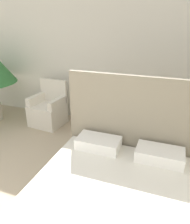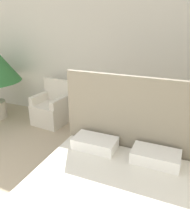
{
  "view_description": "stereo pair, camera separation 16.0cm",
  "coord_description": "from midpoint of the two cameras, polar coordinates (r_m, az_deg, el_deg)",
  "views": [
    {
      "loc": [
        1.66,
        -0.16,
        2.01
      ],
      "look_at": [
        0.56,
        2.81,
        0.66
      ],
      "focal_mm": 35.0,
      "sensor_mm": 36.0,
      "label": 1
    },
    {
      "loc": [
        1.81,
        -0.1,
        2.01
      ],
      "look_at": [
        0.56,
        2.81,
        0.66
      ],
      "focal_mm": 35.0,
      "sensor_mm": 36.0,
      "label": 2
    }
  ],
  "objects": [
    {
      "name": "bed",
      "position": [
        2.24,
        0.87,
        -26.54
      ],
      "size": [
        1.66,
        2.24,
        1.43
      ],
      "color": "#4C4238",
      "rests_on": "ground_plane"
    },
    {
      "name": "wall_back",
      "position": [
        4.44,
        -2.99,
        15.81
      ],
      "size": [
        10.0,
        0.06,
        2.9
      ],
      "color": "silver",
      "rests_on": "ground_plane"
    },
    {
      "name": "armchair_near_window_left",
      "position": [
        4.56,
        -13.13,
        0.19
      ],
      "size": [
        0.67,
        0.63,
        0.89
      ],
      "rotation": [
        0.0,
        0.0,
        -0.09
      ],
      "color": "silver",
      "rests_on": "ground_plane"
    },
    {
      "name": "armchair_near_window_right",
      "position": [
        4.11,
        -0.75,
        -1.77
      ],
      "size": [
        0.65,
        0.6,
        0.89
      ],
      "rotation": [
        0.0,
        0.0,
        -0.05
      ],
      "color": "silver",
      "rests_on": "ground_plane"
    }
  ]
}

